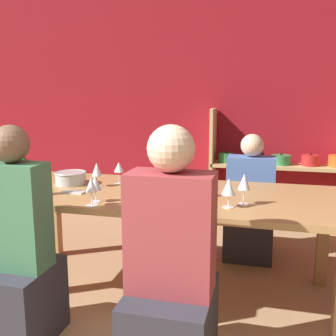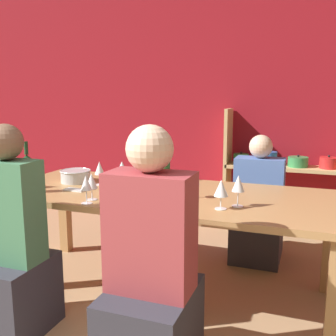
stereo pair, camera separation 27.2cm
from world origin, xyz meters
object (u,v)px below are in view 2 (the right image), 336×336
object	(u,v)px
shelf_unit	(300,186)
dining_table	(163,203)
wine_glass_red_a	(194,179)
person_near_a	(151,288)
cell_phone	(75,190)
wine_glass_empty_c	(86,184)
person_far_a	(258,215)
wine_glass_white_a	(221,189)
wine_glass_empty_a	(31,174)
person_near_b	(13,258)
mixing_bowl	(76,176)
wine_bottle_green	(165,164)
wine_glass_white_d	(99,169)
wine_glass_white_c	(122,167)
wine_glass_empty_b	(238,184)
wine_glass_white_b	(92,182)
wine_bottle_dark	(28,172)

from	to	relation	value
shelf_unit	dining_table	xyz separation A→B (m)	(-0.84, -1.75, 0.19)
wine_glass_red_a	person_near_a	bearing A→B (deg)	-89.39
cell_phone	wine_glass_empty_c	bearing A→B (deg)	-45.80
wine_glass_empty_c	person_far_a	size ratio (longest dim) A/B	0.17
shelf_unit	wine_glass_white_a	xyz separation A→B (m)	(-0.39, -2.02, 0.39)
wine_glass_empty_a	person_near_b	xyz separation A→B (m)	(0.29, -0.54, -0.37)
mixing_bowl	wine_glass_empty_a	distance (m)	0.33
wine_bottle_green	wine_glass_white_a	world-z (taller)	wine_bottle_green
wine_glass_white_d	person_near_a	xyz separation A→B (m)	(0.76, -0.86, -0.38)
mixing_bowl	wine_bottle_green	xyz separation A→B (m)	(0.62, 0.28, 0.08)
mixing_bowl	person_near_a	size ratio (longest dim) A/B	0.19
wine_glass_red_a	wine_glass_white_c	xyz separation A→B (m)	(-0.63, 0.24, -0.00)
dining_table	wine_glass_empty_c	bearing A→B (deg)	-127.95
shelf_unit	wine_glass_empty_b	size ratio (longest dim) A/B	7.90
dining_table	wine_glass_empty_b	xyz separation A→B (m)	(0.54, -0.17, 0.21)
wine_glass_empty_b	wine_glass_red_a	size ratio (longest dim) A/B	1.12
wine_glass_empty_a	person_near_a	xyz separation A→B (m)	(1.17, -0.61, -0.37)
wine_bottle_green	wine_glass_red_a	size ratio (longest dim) A/B	1.89
wine_glass_empty_b	wine_glass_empty_a	bearing A→B (deg)	-179.13
mixing_bowl	person_near_b	distance (m)	0.88
wine_glass_empty_a	wine_glass_empty_c	distance (m)	0.63
shelf_unit	wine_glass_white_b	world-z (taller)	shelf_unit
mixing_bowl	wine_bottle_dark	world-z (taller)	wine_bottle_dark
mixing_bowl	wine_bottle_green	world-z (taller)	wine_bottle_green
mixing_bowl	wine_glass_white_d	bearing A→B (deg)	-5.47
wine_glass_empty_c	dining_table	bearing A→B (deg)	52.05
wine_bottle_green	wine_glass_white_a	bearing A→B (deg)	-47.02
mixing_bowl	wine_glass_empty_c	xyz separation A→B (m)	(0.40, -0.50, 0.07)
mixing_bowl	dining_table	bearing A→B (deg)	-5.74
dining_table	person_far_a	distance (m)	1.03
cell_phone	person_near_a	xyz separation A→B (m)	(0.83, -0.65, -0.27)
wine_glass_white_c	wine_glass_white_a	bearing A→B (deg)	-26.90
wine_glass_white_b	person_near_b	world-z (taller)	person_near_b
dining_table	person_far_a	size ratio (longest dim) A/B	2.20
shelf_unit	wine_glass_red_a	xyz separation A→B (m)	(-0.61, -1.82, 0.39)
person_near_a	wine_bottle_dark	bearing A→B (deg)	155.72
wine_glass_empty_c	wine_bottle_green	bearing A→B (deg)	74.57
wine_glass_empty_a	cell_phone	bearing A→B (deg)	5.86
dining_table	shelf_unit	bearing A→B (deg)	64.32
wine_bottle_dark	person_near_a	world-z (taller)	person_near_a
dining_table	wine_glass_red_a	world-z (taller)	wine_glass_red_a
shelf_unit	person_near_b	distance (m)	2.90
wine_glass_white_b	wine_glass_white_d	size ratio (longest dim) A/B	0.98
person_near_b	wine_glass_empty_c	bearing A→B (deg)	46.32
wine_glass_white_c	person_far_a	distance (m)	1.23
shelf_unit	wine_glass_white_a	distance (m)	2.09
dining_table	wine_glass_empty_a	world-z (taller)	wine_glass_empty_a
wine_bottle_green	wine_glass_red_a	bearing A→B (deg)	-49.99
wine_glass_empty_a	cell_phone	xyz separation A→B (m)	(0.34, 0.03, -0.10)
dining_table	person_near_b	size ratio (longest dim) A/B	1.91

